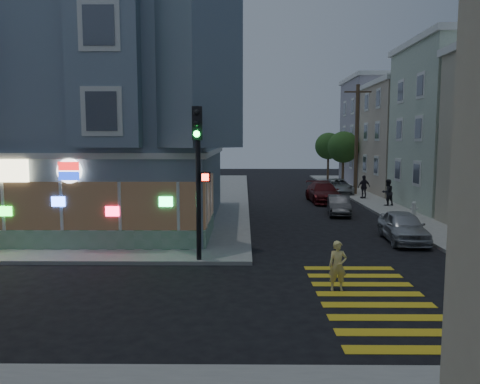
{
  "coord_description": "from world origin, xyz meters",
  "views": [
    {
      "loc": [
        2.69,
        -14.98,
        4.67
      ],
      "look_at": [
        2.5,
        6.26,
        2.28
      ],
      "focal_mm": 35.0,
      "sensor_mm": 36.0,
      "label": 1
    }
  ],
  "objects_px": {
    "pedestrian_a": "(388,192)",
    "parked_car_c": "(323,193)",
    "utility_pole": "(357,138)",
    "street_tree_far": "(328,146)",
    "traffic_signal": "(198,157)",
    "running_child": "(338,266)",
    "parked_car_b": "(339,205)",
    "parked_car_d": "(338,187)",
    "parked_car_a": "(403,227)",
    "street_tree_near": "(343,147)",
    "fire_hydrant": "(414,207)",
    "pedestrian_b": "(364,187)"
  },
  "relations": [
    {
      "from": "parked_car_b",
      "to": "parked_car_c",
      "type": "distance_m",
      "value": 5.77
    },
    {
      "from": "parked_car_b",
      "to": "parked_car_d",
      "type": "distance_m",
      "value": 11.17
    },
    {
      "from": "parked_car_a",
      "to": "parked_car_b",
      "type": "distance_m",
      "value": 7.84
    },
    {
      "from": "parked_car_b",
      "to": "parked_car_a",
      "type": "bearing_deg",
      "value": -72.42
    },
    {
      "from": "pedestrian_a",
      "to": "fire_hydrant",
      "type": "relative_size",
      "value": 2.26
    },
    {
      "from": "pedestrian_a",
      "to": "parked_car_c",
      "type": "distance_m",
      "value": 4.77
    },
    {
      "from": "street_tree_far",
      "to": "fire_hydrant",
      "type": "distance_m",
      "value": 25.08
    },
    {
      "from": "pedestrian_a",
      "to": "traffic_signal",
      "type": "xyz_separation_m",
      "value": [
        -11.56,
        -14.87,
        2.97
      ]
    },
    {
      "from": "street_tree_near",
      "to": "parked_car_a",
      "type": "height_order",
      "value": "street_tree_near"
    },
    {
      "from": "parked_car_c",
      "to": "street_tree_near",
      "type": "bearing_deg",
      "value": 68.65
    },
    {
      "from": "running_child",
      "to": "parked_car_a",
      "type": "bearing_deg",
      "value": 59.33
    },
    {
      "from": "street_tree_near",
      "to": "street_tree_far",
      "type": "height_order",
      "value": "same"
    },
    {
      "from": "utility_pole",
      "to": "traffic_signal",
      "type": "distance_m",
      "value": 24.47
    },
    {
      "from": "utility_pole",
      "to": "street_tree_near",
      "type": "height_order",
      "value": "utility_pole"
    },
    {
      "from": "parked_car_a",
      "to": "parked_car_d",
      "type": "relative_size",
      "value": 0.86
    },
    {
      "from": "street_tree_near",
      "to": "parked_car_d",
      "type": "bearing_deg",
      "value": -106.26
    },
    {
      "from": "utility_pole",
      "to": "parked_car_c",
      "type": "xyz_separation_m",
      "value": [
        -3.4,
        -4.34,
        -4.05
      ]
    },
    {
      "from": "street_tree_near",
      "to": "parked_car_a",
      "type": "xyz_separation_m",
      "value": [
        -2.22,
        -23.84,
        -3.23
      ]
    },
    {
      "from": "street_tree_near",
      "to": "pedestrian_a",
      "type": "xyz_separation_m",
      "value": [
        0.37,
        -12.97,
        -2.88
      ]
    },
    {
      "from": "parked_car_c",
      "to": "street_tree_far",
      "type": "bearing_deg",
      "value": 76.73
    },
    {
      "from": "street_tree_near",
      "to": "parked_car_c",
      "type": "bearing_deg",
      "value": -109.19
    },
    {
      "from": "parked_car_b",
      "to": "traffic_signal",
      "type": "height_order",
      "value": "traffic_signal"
    },
    {
      "from": "street_tree_near",
      "to": "parked_car_c",
      "type": "height_order",
      "value": "street_tree_near"
    },
    {
      "from": "parked_car_b",
      "to": "fire_hydrant",
      "type": "bearing_deg",
      "value": -1.92
    },
    {
      "from": "parked_car_b",
      "to": "parked_car_c",
      "type": "xyz_separation_m",
      "value": [
        0.0,
        5.77,
        0.14
      ]
    },
    {
      "from": "pedestrian_a",
      "to": "parked_car_b",
      "type": "relative_size",
      "value": 0.49
    },
    {
      "from": "street_tree_near",
      "to": "parked_car_d",
      "type": "distance_m",
      "value": 6.28
    },
    {
      "from": "street_tree_near",
      "to": "parked_car_b",
      "type": "height_order",
      "value": "street_tree_near"
    },
    {
      "from": "parked_car_d",
      "to": "parked_car_b",
      "type": "bearing_deg",
      "value": -99.24
    },
    {
      "from": "street_tree_far",
      "to": "parked_car_d",
      "type": "relative_size",
      "value": 1.11
    },
    {
      "from": "running_child",
      "to": "pedestrian_a",
      "type": "xyz_separation_m",
      "value": [
        6.97,
        17.87,
        0.27
      ]
    },
    {
      "from": "utility_pole",
      "to": "pedestrian_a",
      "type": "height_order",
      "value": "utility_pole"
    },
    {
      "from": "parked_car_a",
      "to": "parked_car_c",
      "type": "xyz_separation_m",
      "value": [
        -1.38,
        13.49,
        0.04
      ]
    },
    {
      "from": "running_child",
      "to": "fire_hydrant",
      "type": "height_order",
      "value": "running_child"
    },
    {
      "from": "pedestrian_b",
      "to": "fire_hydrant",
      "type": "bearing_deg",
      "value": 79.92
    },
    {
      "from": "parked_car_d",
      "to": "parked_car_a",
      "type": "bearing_deg",
      "value": -90.62
    },
    {
      "from": "parked_car_c",
      "to": "running_child",
      "type": "bearing_deg",
      "value": -100.51
    },
    {
      "from": "utility_pole",
      "to": "parked_car_d",
      "type": "distance_m",
      "value": 4.42
    },
    {
      "from": "parked_car_a",
      "to": "parked_car_c",
      "type": "height_order",
      "value": "parked_car_c"
    },
    {
      "from": "street_tree_near",
      "to": "traffic_signal",
      "type": "height_order",
      "value": "traffic_signal"
    },
    {
      "from": "street_tree_near",
      "to": "fire_hydrant",
      "type": "xyz_separation_m",
      "value": [
        0.8,
        -16.84,
        -3.36
      ]
    },
    {
      "from": "street_tree_far",
      "to": "traffic_signal",
      "type": "distance_m",
      "value": 37.55
    },
    {
      "from": "street_tree_near",
      "to": "traffic_signal",
      "type": "bearing_deg",
      "value": -111.9
    },
    {
      "from": "street_tree_far",
      "to": "parked_car_c",
      "type": "bearing_deg",
      "value": -101.1
    },
    {
      "from": "utility_pole",
      "to": "traffic_signal",
      "type": "xyz_separation_m",
      "value": [
        -10.99,
        -21.84,
        -0.77
      ]
    },
    {
      "from": "street_tree_near",
      "to": "pedestrian_b",
      "type": "distance_m",
      "value": 9.53
    },
    {
      "from": "pedestrian_a",
      "to": "parked_car_b",
      "type": "height_order",
      "value": "pedestrian_a"
    },
    {
      "from": "utility_pole",
      "to": "running_child",
      "type": "height_order",
      "value": "utility_pole"
    },
    {
      "from": "utility_pole",
      "to": "pedestrian_b",
      "type": "xyz_separation_m",
      "value": [
        -0.06,
        -3.07,
        -3.76
      ]
    },
    {
      "from": "pedestrian_a",
      "to": "parked_car_a",
      "type": "relative_size",
      "value": 0.44
    }
  ]
}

